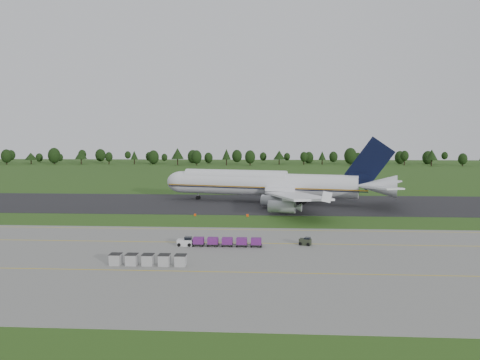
# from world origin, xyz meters

# --- Properties ---
(ground) EXTENTS (600.00, 600.00, 0.00)m
(ground) POSITION_xyz_m (0.00, 0.00, 0.00)
(ground) COLOR #274A16
(ground) RESTS_ON ground
(apron) EXTENTS (300.00, 52.00, 0.06)m
(apron) POSITION_xyz_m (0.00, -34.00, 0.03)
(apron) COLOR slate
(apron) RESTS_ON ground
(taxiway) EXTENTS (300.00, 40.00, 0.08)m
(taxiway) POSITION_xyz_m (0.00, 28.00, 0.04)
(taxiway) COLOR black
(taxiway) RESTS_ON ground
(apron_markings) EXTENTS (300.00, 30.20, 0.01)m
(apron_markings) POSITION_xyz_m (0.00, -26.98, 0.06)
(apron_markings) COLOR gold
(apron_markings) RESTS_ON apron
(tree_line) EXTENTS (524.35, 23.36, 11.79)m
(tree_line) POSITION_xyz_m (-4.03, 218.99, 6.28)
(tree_line) COLOR black
(tree_line) RESTS_ON ground
(aircraft) EXTENTS (67.94, 64.08, 19.01)m
(aircraft) POSITION_xyz_m (11.69, 30.66, 5.43)
(aircraft) COLOR silver
(aircraft) RESTS_ON ground
(baggage_train) EXTENTS (14.56, 1.55, 1.49)m
(baggage_train) POSITION_xyz_m (2.95, -24.66, 0.86)
(baggage_train) COLOR silver
(baggage_train) RESTS_ON apron
(utility_cart) EXTENTS (2.27, 1.78, 1.09)m
(utility_cart) POSITION_xyz_m (17.89, -22.87, 0.59)
(utility_cart) COLOR #282D20
(utility_cart) RESTS_ON apron
(uld_row) EXTENTS (11.26, 1.66, 1.64)m
(uld_row) POSITION_xyz_m (-5.98, -37.29, 0.89)
(uld_row) COLOR #9F9F9F
(uld_row) RESTS_ON apron
(edge_markers) EXTENTS (12.99, 0.30, 0.60)m
(edge_markers) POSITION_xyz_m (0.34, 6.11, 0.27)
(edge_markers) COLOR #F64407
(edge_markers) RESTS_ON ground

